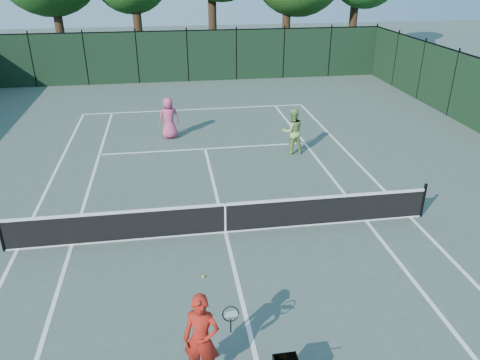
{
  "coord_description": "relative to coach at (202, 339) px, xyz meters",
  "views": [
    {
      "loc": [
        -1.32,
        -11.04,
        6.87
      ],
      "look_at": [
        0.57,
        1.0,
        1.1
      ],
      "focal_mm": 35.0,
      "sensor_mm": 36.0,
      "label": 1
    }
  ],
  "objects": [
    {
      "name": "ground",
      "position": [
        1.03,
        4.85,
        -0.89
      ],
      "size": [
        90.0,
        90.0,
        0.0
      ],
      "primitive_type": "plane",
      "color": "#46554C",
      "rests_on": "ground"
    },
    {
      "name": "sideline_doubles_left",
      "position": [
        -4.46,
        4.85,
        -0.89
      ],
      "size": [
        0.1,
        23.77,
        0.01
      ],
      "primitive_type": "cube",
      "color": "white",
      "rests_on": "ground"
    },
    {
      "name": "sideline_doubles_right",
      "position": [
        6.51,
        4.85,
        -0.89
      ],
      "size": [
        0.1,
        23.77,
        0.01
      ],
      "primitive_type": "cube",
      "color": "white",
      "rests_on": "ground"
    },
    {
      "name": "sideline_singles_left",
      "position": [
        -3.09,
        4.85,
        -0.89
      ],
      "size": [
        0.1,
        23.77,
        0.01
      ],
      "primitive_type": "cube",
      "color": "white",
      "rests_on": "ground"
    },
    {
      "name": "sideline_singles_right",
      "position": [
        5.14,
        4.85,
        -0.89
      ],
      "size": [
        0.1,
        23.77,
        0.01
      ],
      "primitive_type": "cube",
      "color": "white",
      "rests_on": "ground"
    },
    {
      "name": "baseline_far",
      "position": [
        1.03,
        16.74,
        -0.89
      ],
      "size": [
        10.97,
        0.1,
        0.01
      ],
      "primitive_type": "cube",
      "color": "white",
      "rests_on": "ground"
    },
    {
      "name": "service_line_far",
      "position": [
        1.03,
        11.25,
        -0.89
      ],
      "size": [
        8.23,
        0.1,
        0.01
      ],
      "primitive_type": "cube",
      "color": "white",
      "rests_on": "ground"
    },
    {
      "name": "center_service_line",
      "position": [
        1.03,
        4.85,
        -0.89
      ],
      "size": [
        0.1,
        12.8,
        0.01
      ],
      "primitive_type": "cube",
      "color": "white",
      "rests_on": "ground"
    },
    {
      "name": "tennis_net",
      "position": [
        1.03,
        4.85,
        -0.42
      ],
      "size": [
        11.69,
        0.09,
        1.06
      ],
      "color": "black",
      "rests_on": "ground"
    },
    {
      "name": "fence_far",
      "position": [
        1.03,
        22.85,
        0.61
      ],
      "size": [
        24.0,
        0.05,
        3.0
      ],
      "primitive_type": "cube",
      "color": "black",
      "rests_on": "ground"
    },
    {
      "name": "coach",
      "position": [
        0.0,
        0.0,
        0.0
      ],
      "size": [
        1.07,
        0.62,
        1.79
      ],
      "rotation": [
        0.0,
        0.0,
        -0.34
      ],
      "color": "#AC1D13",
      "rests_on": "ground"
    },
    {
      "name": "player_pink",
      "position": [
        -0.33,
        12.77,
        -0.02
      ],
      "size": [
        0.87,
        0.58,
        1.75
      ],
      "rotation": [
        0.0,
        0.0,
        3.17
      ],
      "color": "#CE4874",
      "rests_on": "ground"
    },
    {
      "name": "player_green",
      "position": [
        4.33,
        10.3,
        -0.0
      ],
      "size": [
        0.94,
        0.78,
        1.78
      ],
      "rotation": [
        0.0,
        0.0,
        3.27
      ],
      "color": "#92BA5D",
      "rests_on": "ground"
    },
    {
      "name": "loose_ball_midcourt",
      "position": [
        0.25,
        2.9,
        -0.86
      ],
      "size": [
        0.07,
        0.07,
        0.07
      ],
      "primitive_type": "sphere",
      "color": "#C1D22B",
      "rests_on": "ground"
    }
  ]
}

